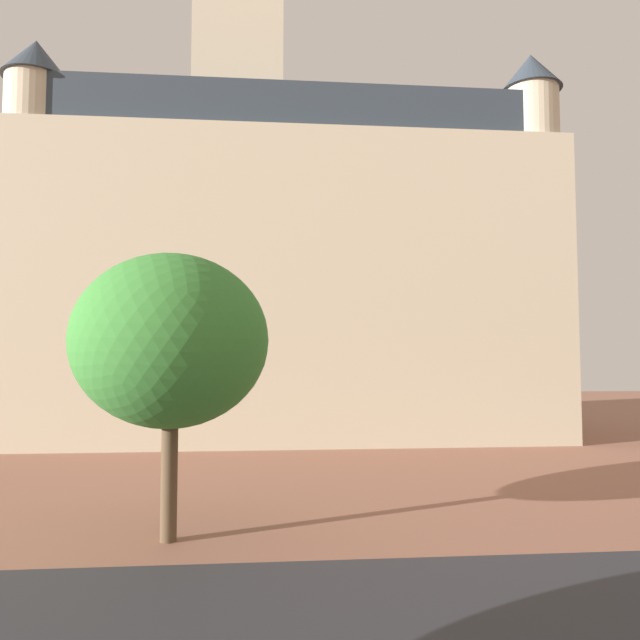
# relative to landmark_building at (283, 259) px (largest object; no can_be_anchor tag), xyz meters

# --- Properties ---
(ground_plane) EXTENTS (120.00, 120.00, 0.00)m
(ground_plane) POSITION_rel_landmark_building_xyz_m (0.75, -21.82, -10.13)
(ground_plane) COLOR #93604C
(street_asphalt_strip) EXTENTS (120.00, 6.89, 0.00)m
(street_asphalt_strip) POSITION_rel_landmark_building_xyz_m (0.75, -24.12, -10.13)
(street_asphalt_strip) COLOR #2D2D33
(street_asphalt_strip) RESTS_ON ground_plane
(landmark_building) EXTENTS (29.03, 11.77, 36.18)m
(landmark_building) POSITION_rel_landmark_building_xyz_m (0.00, 0.00, 0.00)
(landmark_building) COLOR beige
(landmark_building) RESTS_ON ground_plane
(tree_curb_far) EXTENTS (4.76, 4.76, 6.97)m
(tree_curb_far) POSITION_rel_landmark_building_xyz_m (-3.18, -19.03, -5.32)
(tree_curb_far) COLOR brown
(tree_curb_far) RESTS_ON ground_plane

